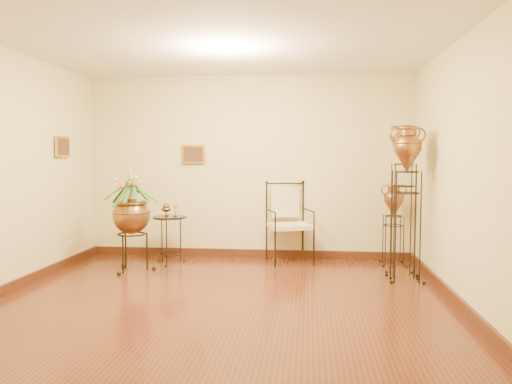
# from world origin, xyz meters

# --- Properties ---
(ground) EXTENTS (5.00, 5.00, 0.00)m
(ground) POSITION_xyz_m (0.00, 0.00, 0.00)
(ground) COLOR #572314
(ground) RESTS_ON ground
(room_shell) EXTENTS (5.02, 5.02, 2.81)m
(room_shell) POSITION_xyz_m (-0.01, 0.01, 1.73)
(room_shell) COLOR beige
(room_shell) RESTS_ON ground
(amphora_tall) EXTENTS (0.40, 0.40, 1.98)m
(amphora_tall) POSITION_xyz_m (2.15, 1.44, 1.01)
(amphora_tall) COLOR black
(amphora_tall) RESTS_ON ground
(amphora_mid) EXTENTS (0.55, 0.55, 1.95)m
(amphora_mid) POSITION_xyz_m (2.15, 1.23, 0.99)
(amphora_mid) COLOR black
(amphora_mid) RESTS_ON ground
(amphora_short) EXTENTS (0.40, 0.40, 1.18)m
(amphora_short) POSITION_xyz_m (2.15, 2.15, 0.59)
(amphora_short) COLOR black
(amphora_short) RESTS_ON ground
(planter_urn) EXTENTS (0.87, 0.87, 1.47)m
(planter_urn) POSITION_xyz_m (-1.47, 1.37, 0.82)
(planter_urn) COLOR black
(planter_urn) RESTS_ON ground
(armchair) EXTENTS (0.82, 0.79, 1.18)m
(armchair) POSITION_xyz_m (0.66, 2.15, 0.59)
(armchair) COLOR black
(armchair) RESTS_ON ground
(side_table) EXTENTS (0.56, 0.56, 0.88)m
(side_table) POSITION_xyz_m (-1.08, 1.88, 0.36)
(side_table) COLOR black
(side_table) RESTS_ON ground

